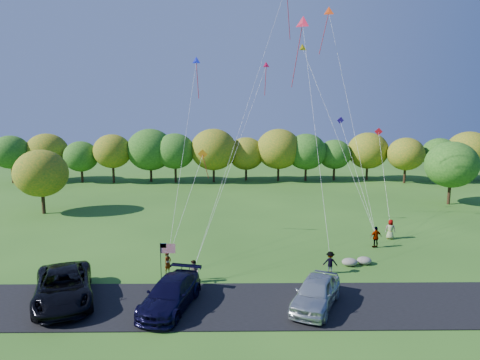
{
  "coord_description": "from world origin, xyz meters",
  "views": [
    {
      "loc": [
        -1.33,
        -27.22,
        11.31
      ],
      "look_at": [
        -0.93,
        6.0,
        5.67
      ],
      "focal_mm": 32.0,
      "sensor_mm": 36.0,
      "label": 1
    }
  ],
  "objects_px": {
    "park_bench": "(70,275)",
    "flyer_d": "(376,237)",
    "flyer_e": "(390,229)",
    "minivan_navy": "(170,294)",
    "minivan_silver": "(316,292)",
    "flyer_a": "(168,263)",
    "trash_barrel": "(73,274)",
    "flyer_b": "(194,272)",
    "flyer_c": "(330,262)",
    "minivan_dark": "(63,287)"
  },
  "relations": [
    {
      "from": "flyer_b",
      "to": "trash_barrel",
      "type": "distance_m",
      "value": 8.07
    },
    {
      "from": "minivan_dark",
      "to": "minivan_silver",
      "type": "height_order",
      "value": "minivan_dark"
    },
    {
      "from": "minivan_dark",
      "to": "flyer_e",
      "type": "xyz_separation_m",
      "value": [
        23.55,
        12.12,
        -0.14
      ]
    },
    {
      "from": "flyer_a",
      "to": "flyer_b",
      "type": "relative_size",
      "value": 0.99
    },
    {
      "from": "flyer_d",
      "to": "flyer_e",
      "type": "distance_m",
      "value": 3.08
    },
    {
      "from": "minivan_navy",
      "to": "flyer_d",
      "type": "relative_size",
      "value": 3.2
    },
    {
      "from": "flyer_b",
      "to": "trash_barrel",
      "type": "height_order",
      "value": "flyer_b"
    },
    {
      "from": "flyer_c",
      "to": "minivan_navy",
      "type": "bearing_deg",
      "value": 34.8
    },
    {
      "from": "flyer_e",
      "to": "trash_barrel",
      "type": "height_order",
      "value": "flyer_e"
    },
    {
      "from": "minivan_navy",
      "to": "minivan_dark",
      "type": "bearing_deg",
      "value": -174.01
    },
    {
      "from": "minivan_silver",
      "to": "park_bench",
      "type": "height_order",
      "value": "minivan_silver"
    },
    {
      "from": "flyer_a",
      "to": "park_bench",
      "type": "distance_m",
      "value": 6.31
    },
    {
      "from": "flyer_a",
      "to": "flyer_b",
      "type": "bearing_deg",
      "value": -93.79
    },
    {
      "from": "minivan_navy",
      "to": "trash_barrel",
      "type": "distance_m",
      "value": 8.15
    },
    {
      "from": "minivan_silver",
      "to": "flyer_a",
      "type": "xyz_separation_m",
      "value": [
        -9.23,
        5.2,
        -0.18
      ]
    },
    {
      "from": "minivan_silver",
      "to": "park_bench",
      "type": "xyz_separation_m",
      "value": [
        -15.33,
        3.57,
        -0.34
      ]
    },
    {
      "from": "flyer_d",
      "to": "minivan_navy",
      "type": "bearing_deg",
      "value": 19.73
    },
    {
      "from": "flyer_d",
      "to": "trash_barrel",
      "type": "xyz_separation_m",
      "value": [
        -22.24,
        -6.58,
        -0.39
      ]
    },
    {
      "from": "flyer_e",
      "to": "flyer_a",
      "type": "bearing_deg",
      "value": 46.17
    },
    {
      "from": "trash_barrel",
      "to": "flyer_b",
      "type": "bearing_deg",
      "value": -3.2
    },
    {
      "from": "flyer_b",
      "to": "flyer_e",
      "type": "relative_size",
      "value": 0.89
    },
    {
      "from": "minivan_dark",
      "to": "flyer_a",
      "type": "distance_m",
      "value": 6.96
    },
    {
      "from": "flyer_c",
      "to": "flyer_e",
      "type": "relative_size",
      "value": 0.9
    },
    {
      "from": "minivan_dark",
      "to": "park_bench",
      "type": "bearing_deg",
      "value": 84.48
    },
    {
      "from": "flyer_b",
      "to": "flyer_d",
      "type": "distance_m",
      "value": 15.83
    },
    {
      "from": "flyer_e",
      "to": "park_bench",
      "type": "relative_size",
      "value": 0.86
    },
    {
      "from": "minivan_dark",
      "to": "trash_barrel",
      "type": "relative_size",
      "value": 6.84
    },
    {
      "from": "minivan_dark",
      "to": "flyer_c",
      "type": "relative_size",
      "value": 4.37
    },
    {
      "from": "park_bench",
      "to": "flyer_d",
      "type": "bearing_deg",
      "value": 9.42
    },
    {
      "from": "flyer_d",
      "to": "flyer_e",
      "type": "height_order",
      "value": "flyer_d"
    },
    {
      "from": "flyer_a",
      "to": "flyer_e",
      "type": "relative_size",
      "value": 0.88
    },
    {
      "from": "flyer_c",
      "to": "park_bench",
      "type": "height_order",
      "value": "flyer_c"
    },
    {
      "from": "minivan_dark",
      "to": "flyer_c",
      "type": "height_order",
      "value": "minivan_dark"
    },
    {
      "from": "minivan_dark",
      "to": "park_bench",
      "type": "xyz_separation_m",
      "value": [
        -0.71,
        2.76,
        -0.41
      ]
    },
    {
      "from": "flyer_e",
      "to": "minivan_navy",
      "type": "bearing_deg",
      "value": 60.1
    },
    {
      "from": "flyer_d",
      "to": "flyer_e",
      "type": "bearing_deg",
      "value": -146.5
    },
    {
      "from": "minivan_navy",
      "to": "minivan_silver",
      "type": "distance_m",
      "value": 8.28
    },
    {
      "from": "flyer_b",
      "to": "park_bench",
      "type": "height_order",
      "value": "flyer_b"
    },
    {
      "from": "minivan_navy",
      "to": "flyer_c",
      "type": "xyz_separation_m",
      "value": [
        10.23,
        5.19,
        -0.1
      ]
    },
    {
      "from": "minivan_silver",
      "to": "flyer_e",
      "type": "relative_size",
      "value": 2.97
    },
    {
      "from": "minivan_silver",
      "to": "flyer_a",
      "type": "distance_m",
      "value": 10.6
    },
    {
      "from": "flyer_a",
      "to": "trash_barrel",
      "type": "bearing_deg",
      "value": 136.69
    },
    {
      "from": "flyer_a",
      "to": "park_bench",
      "type": "height_order",
      "value": "flyer_a"
    },
    {
      "from": "flyer_c",
      "to": "trash_barrel",
      "type": "distance_m",
      "value": 17.33
    },
    {
      "from": "minivan_silver",
      "to": "flyer_a",
      "type": "relative_size",
      "value": 3.39
    },
    {
      "from": "flyer_a",
      "to": "park_bench",
      "type": "relative_size",
      "value": 0.75
    },
    {
      "from": "flyer_a",
      "to": "trash_barrel",
      "type": "height_order",
      "value": "flyer_a"
    },
    {
      "from": "minivan_navy",
      "to": "park_bench",
      "type": "bearing_deg",
      "value": 166.51
    },
    {
      "from": "minivan_navy",
      "to": "flyer_c",
      "type": "relative_size",
      "value": 3.64
    },
    {
      "from": "flyer_b",
      "to": "flyer_d",
      "type": "xyz_separation_m",
      "value": [
        14.18,
        7.03,
        0.12
      ]
    }
  ]
}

